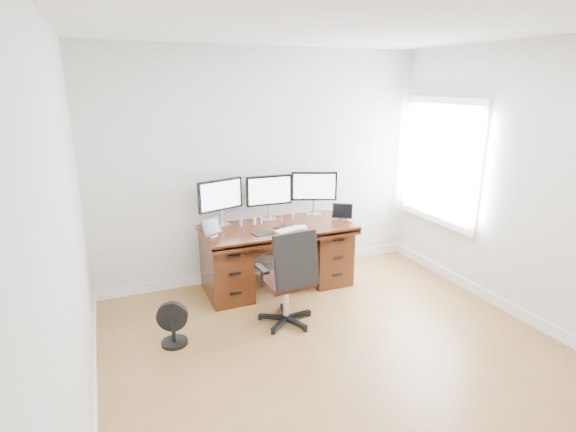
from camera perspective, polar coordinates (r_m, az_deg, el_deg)
name	(u,v)px	position (r m, az deg, el deg)	size (l,w,h in m)	color
ground	(358,374)	(3.95, 8.89, -19.25)	(4.50, 4.50, 0.00)	olive
back_wall	(264,167)	(5.34, -3.12, 6.23)	(4.00, 0.10, 2.70)	silver
right_wall	(546,190)	(4.78, 29.91, 2.89)	(0.10, 4.50, 2.70)	silver
desk	(277,254)	(5.21, -1.40, -4.83)	(1.70, 0.80, 0.75)	#3E1A0C
office_chair	(288,294)	(4.44, 0.02, -9.86)	(0.58, 0.57, 1.00)	black
floor_fan	(173,324)	(4.31, -14.38, -13.20)	(0.29, 0.24, 0.41)	black
monitor_left	(220,197)	(5.06, -8.58, 2.44)	(0.54, 0.20, 0.53)	silver
monitor_center	(269,192)	(5.22, -2.40, 3.06)	(0.55, 0.15, 0.53)	silver
monitor_right	(314,188)	(5.45, 3.33, 3.60)	(0.52, 0.24, 0.53)	silver
tablet_left	(211,228)	(4.79, -9.70, -1.54)	(0.24, 0.18, 0.19)	silver
tablet_right	(343,212)	(5.34, 6.95, 0.46)	(0.24, 0.19, 0.19)	silver
keyboard	(287,230)	(4.91, -0.14, -1.80)	(0.27, 0.11, 0.01)	white
trackpad	(300,227)	(5.01, 1.59, -1.44)	(0.14, 0.14, 0.01)	silver
drawing_tablet	(263,233)	(4.82, -3.20, -2.21)	(0.21, 0.14, 0.01)	black
phone	(280,227)	(5.02, -1.05, -1.40)	(0.14, 0.07, 0.01)	black
figurine_purple	(241,222)	(5.07, -5.99, -0.78)	(0.04, 0.04, 0.09)	#916CD7
figurine_yellow	(255,221)	(5.12, -4.27, -0.57)	(0.04, 0.04, 0.09)	#DFBB7A
figurine_pink	(261,220)	(5.14, -3.39, -0.47)	(0.04, 0.04, 0.09)	pink
figurine_brown	(281,217)	(5.22, -0.91, -0.18)	(0.04, 0.04, 0.09)	brown
figurine_orange	(293,216)	(5.28, 0.64, 0.01)	(0.04, 0.04, 0.09)	#E87944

